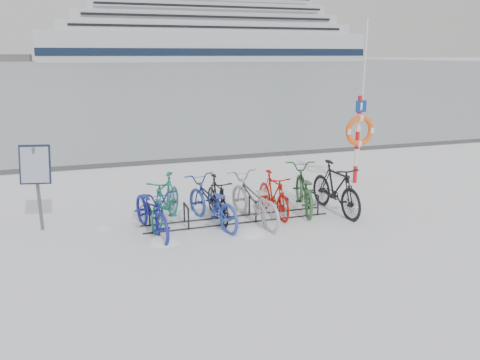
% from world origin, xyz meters
% --- Properties ---
extents(ground, '(900.00, 900.00, 0.00)m').
position_xyz_m(ground, '(0.00, 0.00, 0.00)').
color(ground, white).
rests_on(ground, ground).
extents(ice_sheet, '(400.00, 298.00, 0.02)m').
position_xyz_m(ice_sheet, '(0.00, 155.00, 0.01)').
color(ice_sheet, '#949EA7').
rests_on(ice_sheet, ground).
extents(quay_edge, '(400.00, 0.25, 0.10)m').
position_xyz_m(quay_edge, '(0.00, 5.90, 0.05)').
color(quay_edge, '#3F3F42').
rests_on(quay_edge, ground).
extents(bike_rack, '(4.00, 0.48, 0.46)m').
position_xyz_m(bike_rack, '(0.00, 0.00, 0.18)').
color(bike_rack, black).
rests_on(bike_rack, ground).
extents(info_board, '(0.61, 0.33, 1.74)m').
position_xyz_m(info_board, '(-3.89, 0.64, 1.25)').
color(info_board, '#595B5E').
rests_on(info_board, ground).
extents(lifebuoy_station, '(0.83, 0.23, 4.31)m').
position_xyz_m(lifebuoy_station, '(4.01, 1.86, 1.45)').
color(lifebuoy_station, red).
rests_on(lifebuoy_station, ground).
extents(cruise_ferry, '(156.16, 29.41, 51.31)m').
position_xyz_m(cruise_ferry, '(53.85, 223.12, 13.98)').
color(cruise_ferry, silver).
rests_on(cruise_ferry, ground).
extents(bike_0, '(1.03, 2.02, 1.01)m').
position_xyz_m(bike_0, '(-1.79, -0.17, 0.51)').
color(bike_0, navy).
rests_on(bike_0, ground).
extents(bike_1, '(1.24, 1.81, 1.06)m').
position_xyz_m(bike_1, '(-1.45, 0.30, 0.53)').
color(bike_1, '#14615B').
rests_on(bike_1, ground).
extents(bike_2, '(1.19, 2.04, 1.01)m').
position_xyz_m(bike_2, '(-0.56, -0.05, 0.51)').
color(bike_2, '#2941A4').
rests_on(bike_2, ground).
extents(bike_3, '(0.47, 1.59, 0.95)m').
position_xyz_m(bike_3, '(-0.35, 0.26, 0.48)').
color(bike_3, black).
rests_on(bike_3, ground).
extents(bike_4, '(1.03, 2.08, 1.05)m').
position_xyz_m(bike_4, '(0.32, -0.18, 0.52)').
color(bike_4, '#AAAEB3').
rests_on(bike_4, ground).
extents(bike_5, '(0.52, 1.64, 0.97)m').
position_xyz_m(bike_5, '(0.90, 0.16, 0.49)').
color(bike_5, '#B81105').
rests_on(bike_5, ground).
extents(bike_6, '(1.18, 2.08, 1.03)m').
position_xyz_m(bike_6, '(1.68, 0.30, 0.52)').
color(bike_6, '#2B572D').
rests_on(bike_6, ground).
extents(bike_7, '(0.68, 1.96, 1.16)m').
position_xyz_m(bike_7, '(2.28, -0.11, 0.58)').
color(bike_7, black).
rests_on(bike_7, ground).
extents(snow_drifts, '(5.91, 2.16, 0.23)m').
position_xyz_m(snow_drifts, '(-0.37, -0.24, 0.00)').
color(snow_drifts, white).
rests_on(snow_drifts, ground).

